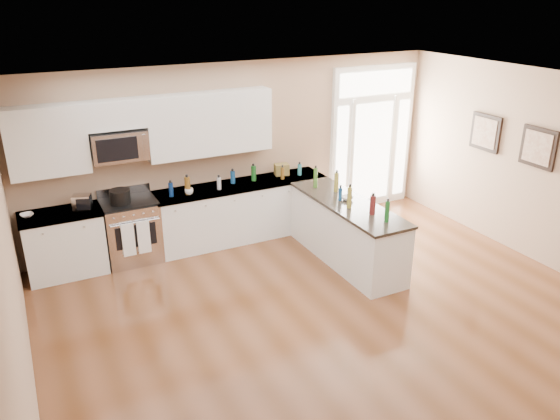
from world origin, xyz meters
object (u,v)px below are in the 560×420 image
at_px(kitchen_range, 131,230).
at_px(stockpot, 120,196).
at_px(toaster_oven, 82,202).
at_px(peninsula_cabinet, 346,234).

height_order(kitchen_range, stockpot, stockpot).
height_order(kitchen_range, toaster_oven, toaster_oven).
height_order(peninsula_cabinet, kitchen_range, kitchen_range).
bearing_deg(stockpot, kitchen_range, 24.32).
relative_size(peninsula_cabinet, toaster_oven, 9.68).
distance_m(peninsula_cabinet, toaster_oven, 3.82).
distance_m(peninsula_cabinet, stockpot, 3.34).
distance_m(kitchen_range, toaster_oven, 0.85).
bearing_deg(stockpot, toaster_oven, 173.10).
bearing_deg(toaster_oven, kitchen_range, 18.96).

